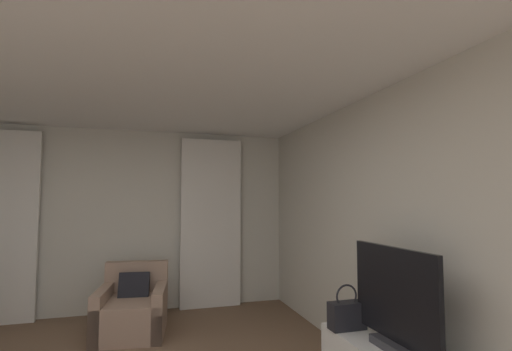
% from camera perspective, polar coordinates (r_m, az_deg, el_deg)
% --- Properties ---
extents(wall_window, '(5.12, 0.06, 2.60)m').
position_cam_1_polar(wall_window, '(5.67, -21.15, -6.43)').
color(wall_window, beige).
rests_on(wall_window, ground).
extents(wall_right, '(0.06, 6.12, 2.60)m').
position_cam_1_polar(wall_right, '(3.37, 22.26, -8.33)').
color(wall_right, beige).
rests_on(wall_right, ground).
extents(ceiling, '(5.12, 6.12, 0.06)m').
position_cam_1_polar(ceiling, '(2.85, -25.40, 18.17)').
color(ceiling, white).
rests_on(ceiling, wall_left).
extents(curtain_right_panel, '(0.90, 0.06, 2.50)m').
position_cam_1_polar(curtain_right_panel, '(5.60, -7.00, -7.21)').
color(curtain_right_panel, silver).
rests_on(curtain_right_panel, ground).
extents(armchair, '(0.87, 0.96, 0.79)m').
position_cam_1_polar(armchair, '(4.90, -18.63, -19.18)').
color(armchair, '#997A66').
rests_on(armchair, ground).
extents(tv_flatscreen, '(0.20, 0.91, 0.73)m').
position_cam_1_polar(tv_flatscreen, '(2.99, 20.67, -17.78)').
color(tv_flatscreen, '#333338').
rests_on(tv_flatscreen, tv_console).
extents(handbag_primary, '(0.30, 0.14, 0.37)m').
position_cam_1_polar(handbag_primary, '(3.37, 13.91, -20.18)').
color(handbag_primary, black).
rests_on(handbag_primary, tv_console).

